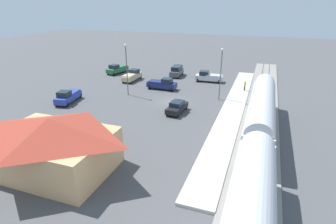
# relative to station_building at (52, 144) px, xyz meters

# --- Properties ---
(ground_plane) EXTENTS (200.00, 200.00, 0.00)m
(ground_plane) POSITION_rel_station_building_xyz_m (-4.00, -22.00, -2.79)
(ground_plane) COLOR #4C4C4F
(railway_track) EXTENTS (4.80, 70.00, 0.30)m
(railway_track) POSITION_rel_station_building_xyz_m (-18.00, -22.00, -2.70)
(railway_track) COLOR gray
(railway_track) RESTS_ON ground
(platform) EXTENTS (3.20, 46.00, 0.30)m
(platform) POSITION_rel_station_building_xyz_m (-14.00, -22.00, -2.64)
(platform) COLOR #B7B2A8
(platform) RESTS_ON ground
(station_building) EXTENTS (11.49, 8.29, 5.38)m
(station_building) POSITION_rel_station_building_xyz_m (0.00, 0.00, 0.00)
(station_building) COLOR tan
(station_building) RESTS_ON ground
(pedestrian_on_platform) EXTENTS (0.36, 0.36, 1.71)m
(pedestrian_on_platform) POSITION_rel_station_building_xyz_m (-14.77, -31.25, -1.51)
(pedestrian_on_platform) COLOR #333338
(pedestrian_on_platform) RESTS_ON platform
(pickup_blue) EXTENTS (2.78, 5.64, 2.14)m
(pickup_blue) POSITION_rel_station_building_xyz_m (11.40, -16.07, -1.76)
(pickup_blue) COLOR #283D9E
(pickup_blue) RESTS_ON ground
(pickup_tan) EXTENTS (2.11, 5.45, 2.14)m
(pickup_tan) POSITION_rel_station_building_xyz_m (7.68, -31.48, -1.76)
(pickup_tan) COLOR #C6B284
(pickup_tan) RESTS_ON ground
(suv_charcoal) EXTENTS (2.23, 5.00, 2.22)m
(suv_charcoal) POSITION_rel_station_building_xyz_m (0.22, -38.03, -1.64)
(suv_charcoal) COLOR #47494F
(suv_charcoal) RESTS_ON ground
(pickup_green) EXTENTS (3.14, 5.70, 2.14)m
(pickup_green) POSITION_rel_station_building_xyz_m (13.64, -35.78, -1.76)
(pickup_green) COLOR #236638
(pickup_green) RESTS_ON ground
(pickup_navy) EXTENTS (5.43, 2.54, 2.14)m
(pickup_navy) POSITION_rel_station_building_xyz_m (-0.31, -27.92, -1.76)
(pickup_navy) COLOR navy
(pickup_navy) RESTS_ON ground
(sedan_black) EXTENTS (2.22, 4.64, 1.74)m
(sedan_black) POSITION_rel_station_building_xyz_m (-6.42, -17.85, -1.91)
(sedan_black) COLOR black
(sedan_black) RESTS_ON ground
(pickup_silver) EXTENTS (5.49, 2.68, 2.14)m
(pickup_silver) POSITION_rel_station_building_xyz_m (-7.24, -35.92, -1.76)
(pickup_silver) COLOR silver
(pickup_silver) RESTS_ON ground
(light_pole_near_platform) EXTENTS (0.44, 0.44, 8.45)m
(light_pole_near_platform) POSITION_rel_station_building_xyz_m (-11.20, -25.63, 2.46)
(light_pole_near_platform) COLOR #515156
(light_pole_near_platform) RESTS_ON ground
(light_pole_lot_center) EXTENTS (0.44, 0.44, 8.71)m
(light_pole_lot_center) POSITION_rel_station_building_xyz_m (4.13, -22.80, 2.60)
(light_pole_lot_center) COLOR #515156
(light_pole_lot_center) RESTS_ON ground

